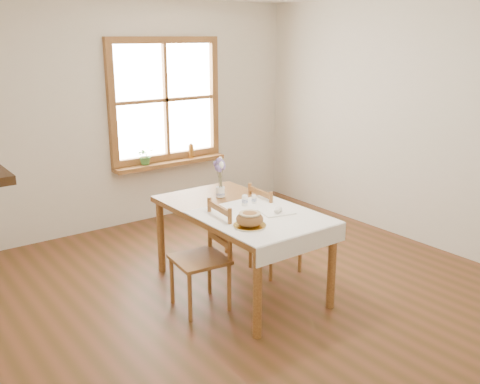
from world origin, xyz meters
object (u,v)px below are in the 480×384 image
(chair_right, at_px, (275,228))
(bread_plate, at_px, (250,226))
(flower_vase, at_px, (220,193))
(chair_left, at_px, (200,258))
(dining_table, at_px, (240,218))

(chair_right, distance_m, bread_plate, 0.96)
(flower_vase, bearing_deg, chair_left, -138.93)
(dining_table, distance_m, chair_left, 0.53)
(chair_right, distance_m, flower_vase, 0.64)
(bread_plate, bearing_deg, flower_vase, 71.00)
(chair_left, bearing_deg, flower_vase, 137.38)
(dining_table, bearing_deg, flower_vase, 82.14)
(chair_right, xyz_separation_m, flower_vase, (-0.45, 0.27, 0.37))
(dining_table, height_order, bread_plate, bread_plate)
(chair_right, xyz_separation_m, bread_plate, (-0.73, -0.54, 0.34))
(chair_left, bearing_deg, dining_table, 106.62)
(bread_plate, bearing_deg, chair_left, 126.57)
(dining_table, bearing_deg, chair_right, 12.08)
(dining_table, distance_m, chair_right, 0.56)
(chair_left, bearing_deg, bread_plate, 42.89)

